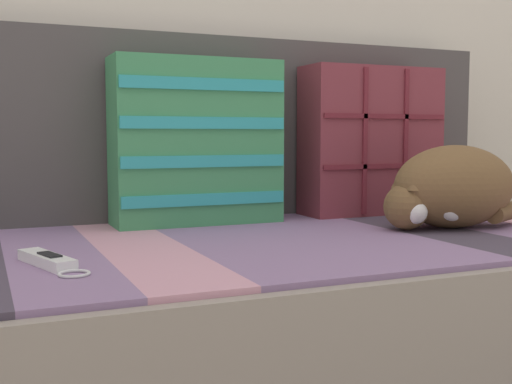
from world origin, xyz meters
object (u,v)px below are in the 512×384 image
at_px(throw_pillow_striped, 197,142).
at_px(game_remote_near, 49,261).
at_px(throw_pillow_quilted, 371,141).
at_px(sleeping_cat, 451,189).
at_px(couch, 252,322).

relative_size(throw_pillow_striped, game_remote_near, 1.94).
distance_m(throw_pillow_quilted, sleeping_cat, 0.32).
distance_m(couch, game_remote_near, 0.49).
bearing_deg(sleeping_cat, throw_pillow_quilted, 92.26).
bearing_deg(sleeping_cat, game_remote_near, -174.75).
bearing_deg(game_remote_near, throw_pillow_striped, 45.58).
bearing_deg(couch, throw_pillow_quilted, 27.79).
relative_size(couch, throw_pillow_striped, 4.31).
bearing_deg(game_remote_near, couch, 19.74).
distance_m(couch, throw_pillow_quilted, 0.63).
height_order(throw_pillow_quilted, throw_pillow_striped, same).
relative_size(couch, sleeping_cat, 4.64).
height_order(throw_pillow_striped, sleeping_cat, throw_pillow_striped).
relative_size(couch, game_remote_near, 8.37).
relative_size(couch, throw_pillow_quilted, 4.42).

